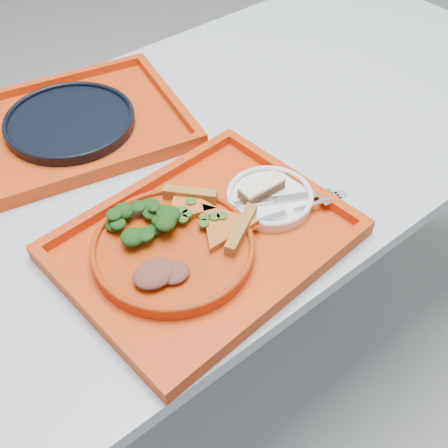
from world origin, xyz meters
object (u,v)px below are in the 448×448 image
(dessert_bar, at_px, (262,188))
(navy_plate, at_px, (70,123))
(tray_main, at_px, (204,243))
(tray_far, at_px, (71,128))
(dinner_plate, at_px, (173,249))

(dessert_bar, bearing_deg, navy_plate, 112.95)
(tray_main, xyz_separation_m, tray_far, (-0.02, 0.42, 0.00))
(tray_main, bearing_deg, dessert_bar, 2.38)
(dinner_plate, height_order, dessert_bar, dessert_bar)
(navy_plate, bearing_deg, tray_far, 0.00)
(tray_main, xyz_separation_m, dessert_bar, (0.14, 0.02, 0.03))
(dessert_bar, bearing_deg, tray_far, 112.95)
(navy_plate, relative_size, dessert_bar, 3.16)
(dinner_plate, bearing_deg, navy_plate, 84.73)
(dinner_plate, xyz_separation_m, dessert_bar, (0.19, 0.01, 0.02))
(tray_far, height_order, dinner_plate, dinner_plate)
(navy_plate, xyz_separation_m, dessert_bar, (0.16, -0.40, 0.02))
(tray_main, height_order, dessert_bar, dessert_bar)
(navy_plate, distance_m, dessert_bar, 0.43)
(tray_far, xyz_separation_m, dinner_plate, (-0.04, -0.41, 0.02))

